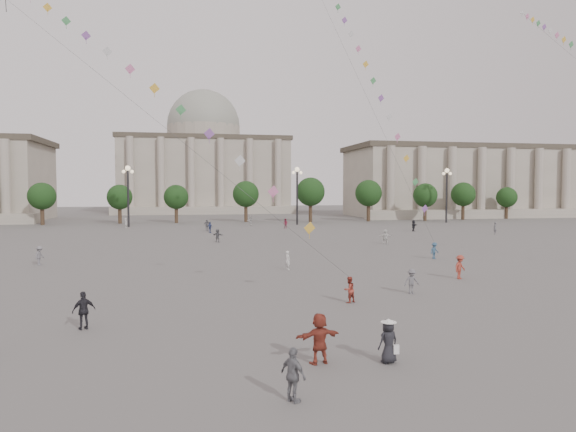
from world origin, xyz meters
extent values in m
plane|color=#4F4C4A|center=(0.00, 0.00, 0.00)|extent=(360.00, 360.00, 0.00)
cube|color=gray|center=(75.00, 95.00, 8.00)|extent=(80.00, 22.00, 16.00)
cube|color=#453E32|center=(75.00, 95.00, 16.60)|extent=(81.60, 22.44, 1.20)
cube|color=gray|center=(75.00, 82.00, 1.00)|extent=(84.00, 4.00, 2.00)
cube|color=gray|center=(0.00, 130.00, 10.00)|extent=(46.00, 30.00, 20.00)
cube|color=#453E32|center=(0.00, 130.00, 20.60)|extent=(46.92, 30.60, 1.20)
cube|color=gray|center=(0.00, 113.00, 1.00)|extent=(48.30, 4.00, 2.00)
cylinder|color=gray|center=(0.00, 130.00, 22.50)|extent=(21.00, 21.00, 5.00)
sphere|color=gray|center=(0.00, 130.00, 25.00)|extent=(21.00, 21.00, 21.00)
cylinder|color=#3D2C1E|center=(-30.00, 78.00, 1.76)|extent=(0.70, 0.70, 3.52)
sphere|color=black|center=(-30.00, 78.00, 5.44)|extent=(5.12, 5.12, 5.12)
cylinder|color=#3D2C1E|center=(-18.00, 78.00, 1.76)|extent=(0.70, 0.70, 3.52)
sphere|color=black|center=(-18.00, 78.00, 5.44)|extent=(5.12, 5.12, 5.12)
cylinder|color=#3D2C1E|center=(-6.00, 78.00, 1.76)|extent=(0.70, 0.70, 3.52)
sphere|color=black|center=(-6.00, 78.00, 5.44)|extent=(5.12, 5.12, 5.12)
cylinder|color=#3D2C1E|center=(6.00, 78.00, 1.76)|extent=(0.70, 0.70, 3.52)
sphere|color=black|center=(6.00, 78.00, 5.44)|extent=(5.12, 5.12, 5.12)
cylinder|color=#3D2C1E|center=(18.00, 78.00, 1.76)|extent=(0.70, 0.70, 3.52)
sphere|color=black|center=(18.00, 78.00, 5.44)|extent=(5.12, 5.12, 5.12)
cylinder|color=#3D2C1E|center=(30.00, 78.00, 1.76)|extent=(0.70, 0.70, 3.52)
sphere|color=black|center=(30.00, 78.00, 5.44)|extent=(5.12, 5.12, 5.12)
cylinder|color=#3D2C1E|center=(42.00, 78.00, 1.76)|extent=(0.70, 0.70, 3.52)
sphere|color=black|center=(42.00, 78.00, 5.44)|extent=(5.12, 5.12, 5.12)
cylinder|color=#3D2C1E|center=(54.00, 78.00, 1.76)|extent=(0.70, 0.70, 3.52)
sphere|color=black|center=(54.00, 78.00, 5.44)|extent=(5.12, 5.12, 5.12)
cylinder|color=#3D2C1E|center=(66.00, 78.00, 1.76)|extent=(0.70, 0.70, 3.52)
sphere|color=black|center=(66.00, 78.00, 5.44)|extent=(5.12, 5.12, 5.12)
cylinder|color=#262628|center=(-15.00, 70.00, 5.00)|extent=(0.36, 0.36, 10.00)
sphere|color=#FFE5B2|center=(-15.00, 70.00, 10.20)|extent=(0.90, 0.90, 0.90)
sphere|color=#FFE5B2|center=(-15.70, 70.00, 9.60)|extent=(0.60, 0.60, 0.60)
sphere|color=#FFE5B2|center=(-14.30, 70.00, 9.60)|extent=(0.60, 0.60, 0.60)
cylinder|color=#262628|center=(15.00, 70.00, 5.00)|extent=(0.36, 0.36, 10.00)
sphere|color=#FFE5B2|center=(15.00, 70.00, 10.20)|extent=(0.90, 0.90, 0.90)
sphere|color=#FFE5B2|center=(14.30, 70.00, 9.60)|extent=(0.60, 0.60, 0.60)
sphere|color=#FFE5B2|center=(15.70, 70.00, 9.60)|extent=(0.60, 0.60, 0.60)
cylinder|color=#262628|center=(45.00, 70.00, 5.00)|extent=(0.36, 0.36, 10.00)
sphere|color=#FFE5B2|center=(45.00, 70.00, 10.20)|extent=(0.90, 0.90, 0.90)
sphere|color=#FFE5B2|center=(44.30, 70.00, 9.60)|extent=(0.60, 0.60, 0.60)
sphere|color=#FFE5B2|center=(45.70, 70.00, 9.60)|extent=(0.60, 0.60, 0.60)
imported|color=#364379|center=(-1.63, 55.16, 0.83)|extent=(1.00, 0.94, 1.65)
imported|color=beige|center=(6.05, 68.00, 0.92)|extent=(1.49, 1.68, 1.85)
imported|color=slate|center=(8.85, 7.17, 0.78)|extent=(1.02, 0.60, 1.57)
imported|color=silver|center=(18.31, 35.10, 0.88)|extent=(1.71, 1.03, 1.76)
imported|color=#9D382A|center=(14.59, 11.43, 0.88)|extent=(1.31, 1.14, 1.76)
imported|color=black|center=(29.75, 51.91, 0.87)|extent=(1.56, 1.45, 1.75)
imported|color=silver|center=(-15.22, 68.00, 0.84)|extent=(0.50, 0.67, 1.67)
imported|color=#5E5F63|center=(-1.29, 41.18, 0.83)|extent=(1.50, 1.37, 1.67)
imported|color=silver|center=(3.05, 18.08, 0.78)|extent=(0.58, 0.68, 1.56)
imported|color=slate|center=(-1.97, 58.50, 0.91)|extent=(1.07, 0.45, 1.83)
imported|color=slate|center=(-17.55, 24.80, 0.83)|extent=(0.94, 1.21, 1.65)
imported|color=maroon|center=(11.13, 61.18, 0.83)|extent=(1.01, 1.02, 1.66)
imported|color=#595A5E|center=(38.86, 44.34, 0.91)|extent=(0.67, 0.78, 1.81)
imported|color=maroon|center=(-0.11, -4.23, 0.96)|extent=(1.86, 0.91, 1.92)
imported|color=slate|center=(-1.79, -7.49, 0.86)|extent=(0.90, 1.07, 1.72)
imported|color=black|center=(-9.74, 2.45, 0.90)|extent=(1.14, 0.86, 1.79)
imported|color=#963529|center=(4.20, 5.49, 0.76)|extent=(0.91, 0.84, 1.52)
imported|color=#315270|center=(17.87, 21.81, 0.78)|extent=(1.15, 0.90, 1.56)
imported|color=black|center=(2.47, -4.67, 0.83)|extent=(0.91, 0.70, 1.65)
cone|color=white|center=(2.47, -4.67, 1.62)|extent=(0.52, 0.52, 0.14)
cylinder|color=white|center=(2.47, -4.67, 1.56)|extent=(0.60, 0.60, 0.02)
cube|color=white|center=(2.72, -4.82, 0.55)|extent=(0.22, 0.10, 0.35)
cylinder|color=#3F3F3F|center=(-17.71, 27.14, 21.10)|extent=(0.02, 0.02, 73.03)
cube|color=gold|center=(2.30, 7.37, 4.23)|extent=(0.76, 0.25, 0.76)
cube|color=pink|center=(0.39, 9.25, 6.42)|extent=(0.76, 0.25, 0.76)
cube|color=silver|center=(-1.51, 11.14, 8.44)|extent=(0.76, 0.25, 0.76)
cube|color=#8E54A9|center=(-3.42, 13.02, 10.36)|extent=(0.76, 0.25, 0.76)
cube|color=#469858|center=(-5.33, 14.90, 12.21)|extent=(0.76, 0.25, 0.76)
cube|color=gold|center=(-7.23, 16.79, 14.01)|extent=(0.76, 0.25, 0.76)
cube|color=pink|center=(-9.14, 18.67, 15.76)|extent=(0.76, 0.25, 0.76)
cube|color=silver|center=(-11.04, 20.55, 17.47)|extent=(0.76, 0.25, 0.76)
cube|color=#8E54A9|center=(-12.95, 22.44, 19.15)|extent=(0.76, 0.25, 0.76)
cube|color=#469858|center=(-14.85, 24.32, 20.81)|extent=(0.76, 0.25, 0.76)
cube|color=gold|center=(-16.76, 26.20, 22.44)|extent=(0.76, 0.25, 0.76)
cylinder|color=#3F3F3F|center=(11.82, 38.93, 28.70)|extent=(0.02, 0.02, 65.41)
cube|color=#8E54A9|center=(17.44, 23.03, 4.70)|extent=(0.76, 0.25, 0.76)
cube|color=#469858|center=(17.01, 24.26, 7.27)|extent=(0.76, 0.25, 0.76)
cube|color=gold|center=(16.57, 25.48, 9.65)|extent=(0.76, 0.25, 0.76)
cube|color=pink|center=(16.14, 26.70, 11.91)|extent=(0.76, 0.25, 0.76)
cube|color=silver|center=(15.71, 27.92, 14.08)|extent=(0.76, 0.25, 0.76)
cube|color=#8E54A9|center=(15.28, 29.15, 16.19)|extent=(0.76, 0.25, 0.76)
cube|color=#469858|center=(14.84, 30.37, 18.25)|extent=(0.76, 0.25, 0.76)
cube|color=gold|center=(14.41, 31.59, 20.26)|extent=(0.76, 0.25, 0.76)
cube|color=pink|center=(13.98, 32.81, 22.23)|extent=(0.76, 0.25, 0.76)
cube|color=silver|center=(13.55, 34.04, 24.18)|extent=(0.76, 0.25, 0.76)
cube|color=#8E54A9|center=(13.11, 35.26, 26.09)|extent=(0.76, 0.25, 0.76)
cube|color=#469858|center=(12.68, 36.48, 27.98)|extent=(0.76, 0.25, 0.76)
cube|color=#469858|center=(37.28, 28.22, 22.70)|extent=(0.76, 0.25, 0.76)
cube|color=gold|center=(37.63, 29.81, 23.70)|extent=(0.76, 0.25, 0.76)
cube|color=pink|center=(37.97, 31.39, 24.69)|extent=(0.76, 0.25, 0.76)
cube|color=silver|center=(38.32, 32.98, 25.67)|extent=(0.76, 0.25, 0.76)
cube|color=#8E54A9|center=(38.66, 34.56, 26.65)|extent=(0.76, 0.25, 0.76)
cube|color=#469858|center=(39.01, 36.14, 27.62)|extent=(0.76, 0.25, 0.76)
cube|color=gold|center=(39.35, 37.73, 28.58)|extent=(0.76, 0.25, 0.76)
cube|color=pink|center=(39.70, 39.31, 29.53)|extent=(0.76, 0.25, 0.76)
cube|color=silver|center=(40.04, 40.90, 30.49)|extent=(0.76, 0.25, 0.76)
camera|label=1|loc=(-4.94, -22.65, 6.57)|focal=32.00mm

